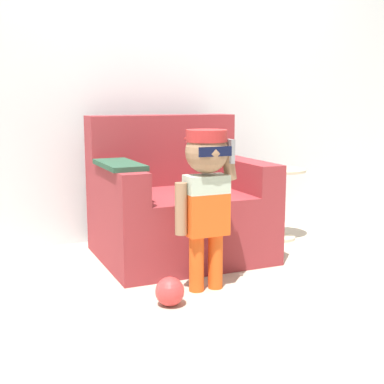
{
  "coord_description": "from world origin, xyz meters",
  "views": [
    {
      "loc": [
        -1.57,
        -3.24,
        1.06
      ],
      "look_at": [
        -0.29,
        -0.34,
        0.5
      ],
      "focal_mm": 50.0,
      "sensor_mm": 36.0,
      "label": 1
    }
  ],
  "objects": [
    {
      "name": "ground_plane",
      "position": [
        0.0,
        0.0,
        0.0
      ],
      "size": [
        10.0,
        10.0,
        0.0
      ],
      "primitive_type": "plane",
      "color": "#BCB29E"
    },
    {
      "name": "wall_back",
      "position": [
        0.0,
        0.6,
        1.3
      ],
      "size": [
        10.0,
        0.05,
        2.6
      ],
      "color": "silver",
      "rests_on": "ground_plane"
    },
    {
      "name": "armchair",
      "position": [
        -0.24,
        0.04,
        0.34
      ],
      "size": [
        1.07,
        0.9,
        0.94
      ],
      "color": "maroon",
      "rests_on": "ground_plane"
    },
    {
      "name": "person_child",
      "position": [
        -0.35,
        -0.66,
        0.59
      ],
      "size": [
        0.36,
        0.27,
        0.89
      ],
      "color": "#E05119",
      "rests_on": "ground_plane"
    },
    {
      "name": "side_table",
      "position": [
        0.62,
        0.09,
        0.32
      ],
      "size": [
        0.36,
        0.36,
        0.54
      ],
      "color": "beige",
      "rests_on": "ground_plane"
    },
    {
      "name": "toy_ball",
      "position": [
        -0.62,
        -0.8,
        0.08
      ],
      "size": [
        0.15,
        0.15,
        0.15
      ],
      "color": "#D13838",
      "rests_on": "ground_plane"
    }
  ]
}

